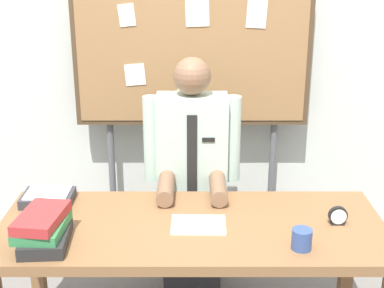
% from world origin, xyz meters
% --- Properties ---
extents(back_wall, '(6.40, 0.08, 2.70)m').
position_xyz_m(back_wall, '(0.00, 1.17, 1.35)').
color(back_wall, silver).
rests_on(back_wall, ground_plane).
extents(desk, '(1.87, 0.77, 0.75)m').
position_xyz_m(desk, '(0.00, 0.00, 0.66)').
color(desk, brown).
rests_on(desk, ground_plane).
extents(person, '(0.55, 0.56, 1.46)m').
position_xyz_m(person, '(0.00, 0.56, 0.68)').
color(person, '#2D2D33').
rests_on(person, ground_plane).
extents(bulletin_board, '(1.46, 0.09, 1.94)m').
position_xyz_m(bulletin_board, '(-0.00, 0.96, 1.42)').
color(bulletin_board, '#4C3823').
rests_on(bulletin_board, ground_plane).
extents(book_stack, '(0.23, 0.32, 0.15)m').
position_xyz_m(book_stack, '(-0.66, -0.19, 0.82)').
color(book_stack, '#262626').
rests_on(book_stack, desk).
extents(open_notebook, '(0.26, 0.20, 0.01)m').
position_xyz_m(open_notebook, '(0.03, -0.02, 0.75)').
color(open_notebook, silver).
rests_on(open_notebook, desk).
extents(desk_clock, '(0.09, 0.04, 0.09)m').
position_xyz_m(desk_clock, '(0.70, -0.01, 0.79)').
color(desk_clock, black).
rests_on(desk_clock, desk).
extents(coffee_mug, '(0.09, 0.09, 0.09)m').
position_xyz_m(coffee_mug, '(0.48, -0.23, 0.80)').
color(coffee_mug, '#334C8C').
rests_on(coffee_mug, desk).
extents(paper_tray, '(0.26, 0.20, 0.06)m').
position_xyz_m(paper_tray, '(-0.76, 0.24, 0.78)').
color(paper_tray, '#333338').
rests_on(paper_tray, desk).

